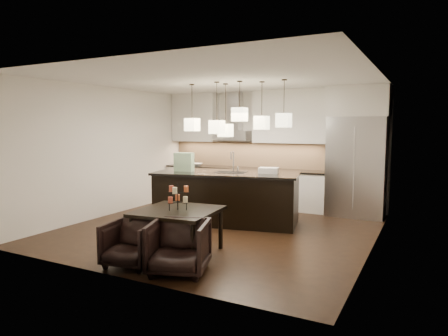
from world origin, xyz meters
The scene contains 37 objects.
floor centered at (0.00, 0.00, -0.01)m, with size 5.50×5.50×0.02m, color black.
ceiling centered at (0.00, 0.00, 2.81)m, with size 5.50×5.50×0.02m, color white.
wall_back centered at (0.00, 2.76, 1.40)m, with size 5.50×0.02×2.80m, color silver.
wall_front centered at (0.00, -2.76, 1.40)m, with size 5.50×0.02×2.80m, color silver.
wall_left centered at (-2.76, 0.00, 1.40)m, with size 0.02×5.50×2.80m, color silver.
wall_right centered at (2.76, 0.00, 1.40)m, with size 0.02×5.50×2.80m, color silver.
refrigerator centered at (2.10, 2.38, 1.07)m, with size 1.20×0.72×2.15m, color #B7B7BA.
fridge_panel centered at (2.10, 2.38, 2.47)m, with size 1.26×0.72×0.65m, color silver.
lower_cabinets centered at (-0.62, 2.43, 0.44)m, with size 4.21×0.62×0.88m, color silver.
countertop centered at (-0.62, 2.43, 0.90)m, with size 4.21×0.66×0.04m, color black.
backsplash centered at (-0.62, 2.73, 1.24)m, with size 4.21×0.02×0.63m, color #D7AC7F.
upper_cab_left centered at (-2.10, 2.57, 2.17)m, with size 1.25×0.35×1.25m, color silver.
upper_cab_right centered at (0.55, 2.57, 2.17)m, with size 1.86×0.35×1.25m, color silver.
hood_canopy centered at (-0.93, 2.48, 1.72)m, with size 0.90×0.52×0.24m, color #B7B7BA.
hood_chimney centered at (-0.93, 2.59, 2.32)m, with size 0.30×0.28×0.96m, color #B7B7BA.
fruit_bowl centered at (-1.93, 2.38, 0.95)m, with size 0.26×0.26×0.06m, color silver.
island_body centered at (-0.12, 0.55, 0.49)m, with size 2.79×1.12×0.98m, color black.
island_top centered at (-0.12, 0.55, 1.00)m, with size 2.88×1.21×0.04m, color black.
faucet centered at (-0.04, 0.69, 1.24)m, with size 0.11×0.27×0.42m, color silver, non-canonical shape.
tote_bag centered at (-0.99, 0.31, 1.22)m, with size 0.38×0.20×0.38m, color #1B662B.
food_container centered at (0.69, 0.77, 1.08)m, with size 0.38×0.27×0.11m, color silver.
dining_table centered at (0.15, -1.61, 0.35)m, with size 1.15×1.15×0.69m, color black, non-canonical shape.
candelabra centered at (0.15, -1.61, 0.89)m, with size 0.33×0.33×0.40m, color black, non-canonical shape.
candle_a centered at (0.28, -1.59, 0.85)m, with size 0.07×0.07×0.09m, color beige.
candle_b centered at (0.08, -1.50, 0.85)m, with size 0.07×0.07×0.09m, color #CB5C2E.
candle_c centered at (0.10, -1.72, 0.85)m, with size 0.07×0.07×0.09m, color #AB422D.
candle_d centered at (0.24, -1.51, 1.00)m, with size 0.07×0.07×0.09m, color #CB5C2E.
candle_e centered at (0.03, -1.60, 1.00)m, with size 0.07×0.07×0.09m, color #AB422D.
candle_f centered at (0.18, -1.72, 1.00)m, with size 0.07×0.07×0.09m, color beige.
armchair_left centered at (-0.15, -2.33, 0.31)m, with size 0.67×0.69×0.63m, color black.
armchair_right centered at (0.60, -2.26, 0.35)m, with size 0.75×0.77×0.70m, color black.
pendant_a centered at (-0.86, 0.43, 1.98)m, with size 0.24×0.24×0.26m, color beige.
pendant_b centered at (-0.21, 0.67, 1.86)m, with size 0.24×0.24×0.26m, color beige.
pendant_c centered at (0.25, 0.37, 2.17)m, with size 0.24×0.24×0.26m, color beige.
pendant_d centered at (0.59, 0.65, 2.01)m, with size 0.24×0.24×0.26m, color beige.
pendant_e centered at (1.08, 0.52, 2.06)m, with size 0.24×0.24×0.26m, color beige.
pendant_f centered at (-0.20, 0.29, 1.93)m, with size 0.24×0.24×0.26m, color beige.
Camera 1 is at (3.52, -6.55, 1.94)m, focal length 32.00 mm.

